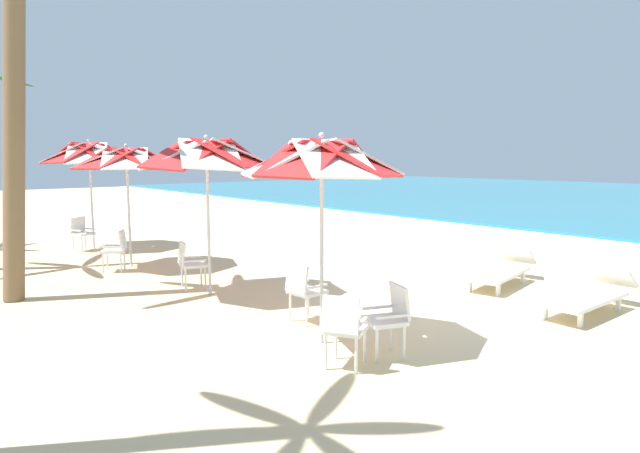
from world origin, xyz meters
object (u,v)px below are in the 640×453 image
plastic_chair_2 (304,289)px  plastic_chair_3 (189,262)px  palm_tree_1 (11,75)px  beach_umbrella_0 (322,161)px  beach_umbrella_3 (89,154)px  plastic_chair_1 (344,326)px  beach_umbrella_2 (126,160)px  sun_lounger_1 (502,270)px  sun_lounger_0 (590,294)px  plastic_chair_4 (117,248)px  plastic_chair_0 (390,316)px  plastic_chair_5 (81,231)px  beach_umbrella_1 (207,156)px

plastic_chair_2 → plastic_chair_3: size_ratio=1.00×
palm_tree_1 → plastic_chair_2: bearing=34.6°
beach_umbrella_0 → plastic_chair_3: beach_umbrella_0 is taller
beach_umbrella_0 → plastic_chair_2: 2.04m
beach_umbrella_3 → palm_tree_1: palm_tree_1 is taller
plastic_chair_1 → beach_umbrella_2: (-7.16, 0.25, 1.83)m
plastic_chair_2 → plastic_chair_3: same height
sun_lounger_1 → sun_lounger_0: bearing=-17.5°
plastic_chair_2 → plastic_chair_4: 5.33m
beach_umbrella_0 → beach_umbrella_2: bearing=-179.1°
plastic_chair_3 → palm_tree_1: (-1.18, -2.43, 3.19)m
plastic_chair_4 → palm_tree_1: bearing=-58.2°
beach_umbrella_2 → sun_lounger_1: bearing=37.8°
plastic_chair_0 → palm_tree_1: size_ratio=0.14×
beach_umbrella_0 → plastic_chair_1: beach_umbrella_0 is taller
plastic_chair_3 → palm_tree_1: size_ratio=0.14×
plastic_chair_5 → sun_lounger_1: (8.94, 4.94, -0.22)m
plastic_chair_0 → plastic_chair_1: 0.69m
palm_tree_1 → plastic_chair_1: bearing=20.2°
plastic_chair_5 → plastic_chair_4: bearing=-3.3°
plastic_chair_5 → sun_lounger_0: plastic_chair_5 is taller
plastic_chair_1 → plastic_chair_5: (-10.01, 0.04, 0.00)m
plastic_chair_1 → beach_umbrella_1: (-3.92, 0.42, 1.90)m
plastic_chair_5 → palm_tree_1: bearing=-26.2°
beach_umbrella_0 → plastic_chair_3: 4.13m
beach_umbrella_2 → beach_umbrella_3: (-3.09, 0.16, 0.13)m
plastic_chair_0 → plastic_chair_3: 4.58m
plastic_chair_2 → sun_lounger_0: (2.42, 3.68, -0.22)m
beach_umbrella_2 → beach_umbrella_3: size_ratio=0.94×
sun_lounger_1 → palm_tree_1: bearing=-123.1°
beach_umbrella_0 → beach_umbrella_1: (-3.12, 0.08, 0.07)m
beach_umbrella_3 → sun_lounger_0: 11.94m
plastic_chair_4 → plastic_chair_5: (-3.12, 0.18, 0.00)m
beach_umbrella_2 → plastic_chair_5: 3.39m
plastic_chair_0 → plastic_chair_2: size_ratio=1.00×
beach_umbrella_3 → palm_tree_1: size_ratio=0.44×
plastic_chair_3 → beach_umbrella_2: beach_umbrella_2 is taller
plastic_chair_0 → plastic_chair_2: bearing=179.3°
plastic_chair_2 → beach_umbrella_3: bearing=-178.0°
beach_umbrella_0 → beach_umbrella_2: size_ratio=1.00×
plastic_chair_3 → beach_umbrella_2: 3.23m
beach_umbrella_3 → sun_lounger_1: beach_umbrella_3 is taller
plastic_chair_3 → sun_lounger_0: bearing=37.4°
beach_umbrella_0 → plastic_chair_5: 9.40m
plastic_chair_3 → sun_lounger_1: 5.78m
beach_umbrella_1 → plastic_chair_3: bearing=-171.3°
beach_umbrella_2 → plastic_chair_5: bearing=-175.8°
plastic_chair_1 → beach_umbrella_2: bearing=178.0°
plastic_chair_2 → palm_tree_1: 5.87m
plastic_chair_3 → beach_umbrella_2: (-2.66, -0.09, 1.83)m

